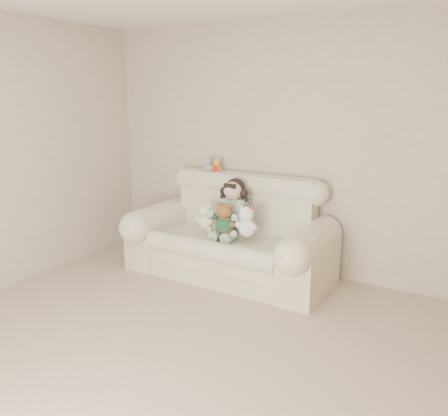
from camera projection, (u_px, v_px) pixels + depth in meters
floor at (141, 393)px, 2.96m from camera, size 5.00×5.00×0.00m
wall_back at (296, 150)px, 4.74m from camera, size 4.50×0.00×4.50m
sofa at (229, 228)px, 4.75m from camera, size 2.10×0.95×1.03m
seated_child at (233, 207)px, 4.76m from camera, size 0.43×0.50×0.61m
brown_teddy at (225, 215)px, 4.57m from camera, size 0.28×0.24×0.38m
white_cat at (247, 218)px, 4.49m from camera, size 0.28×0.24×0.37m
cream_teddy at (205, 214)px, 4.73m from camera, size 0.22×0.17×0.32m
yellow_mini_bear at (217, 165)px, 5.08m from camera, size 0.13×0.12×0.18m
grey_mini_plush at (208, 163)px, 5.14m from camera, size 0.13×0.11×0.19m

